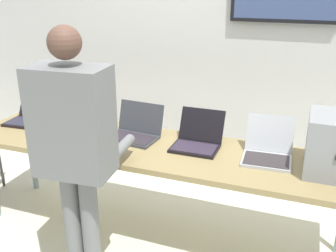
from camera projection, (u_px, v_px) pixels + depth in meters
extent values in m
cube|color=beige|center=(155.00, 234.00, 3.05)|extent=(8.00, 8.00, 0.04)
cube|color=beige|center=(200.00, 53.00, 3.60)|extent=(8.00, 0.06, 2.45)
cube|color=#947E4F|center=(154.00, 149.00, 2.79)|extent=(2.86, 0.70, 0.04)
cylinder|color=#84989D|center=(32.00, 154.00, 3.57)|extent=(0.05, 0.05, 0.70)
cube|color=black|center=(27.00, 123.00, 3.21)|extent=(0.34, 0.26, 0.02)
cube|color=#292938|center=(26.00, 122.00, 3.20)|extent=(0.31, 0.21, 0.00)
cube|color=black|center=(38.00, 103.00, 3.33)|extent=(0.33, 0.14, 0.21)
cube|color=#383F7D|center=(38.00, 103.00, 3.34)|extent=(0.30, 0.12, 0.19)
cube|color=#393838|center=(74.00, 131.00, 3.03)|extent=(0.36, 0.25, 0.02)
cube|color=#2C2C31|center=(73.00, 130.00, 3.01)|extent=(0.33, 0.19, 0.00)
cube|color=#393838|center=(85.00, 112.00, 3.13)|extent=(0.35, 0.13, 0.20)
cube|color=#373F80|center=(86.00, 112.00, 3.13)|extent=(0.32, 0.11, 0.18)
cube|color=#37393F|center=(132.00, 138.00, 2.90)|extent=(0.39, 0.27, 0.02)
cube|color=#2E262E|center=(131.00, 137.00, 2.88)|extent=(0.36, 0.22, 0.00)
cube|color=#37393F|center=(141.00, 117.00, 2.98)|extent=(0.37, 0.11, 0.23)
cube|color=white|center=(141.00, 117.00, 2.98)|extent=(0.35, 0.09, 0.20)
cube|color=black|center=(195.00, 148.00, 2.73)|extent=(0.33, 0.24, 0.02)
cube|color=#302737|center=(194.00, 147.00, 2.71)|extent=(0.30, 0.19, 0.00)
cube|color=black|center=(202.00, 125.00, 2.84)|extent=(0.33, 0.11, 0.22)
cube|color=#2B5935|center=(202.00, 125.00, 2.84)|extent=(0.30, 0.09, 0.19)
cube|color=#AEB0B4|center=(266.00, 160.00, 2.54)|extent=(0.33, 0.27, 0.02)
cube|color=#322C2E|center=(266.00, 160.00, 2.53)|extent=(0.30, 0.22, 0.00)
cube|color=#AEB0B4|center=(270.00, 133.00, 2.66)|extent=(0.32, 0.12, 0.24)
cube|color=black|center=(270.00, 133.00, 2.66)|extent=(0.29, 0.10, 0.21)
cylinder|color=slate|center=(73.00, 227.00, 2.44)|extent=(0.12, 0.12, 0.80)
cylinder|color=slate|center=(91.00, 230.00, 2.41)|extent=(0.12, 0.12, 0.80)
cube|color=slate|center=(72.00, 122.00, 2.17)|extent=(0.46, 0.29, 0.63)
sphere|color=brown|center=(64.00, 42.00, 2.01)|extent=(0.18, 0.18, 0.18)
cylinder|color=slate|center=(75.00, 143.00, 2.57)|extent=(0.09, 0.32, 0.07)
cylinder|color=slate|center=(121.00, 148.00, 2.48)|extent=(0.09, 0.32, 0.07)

